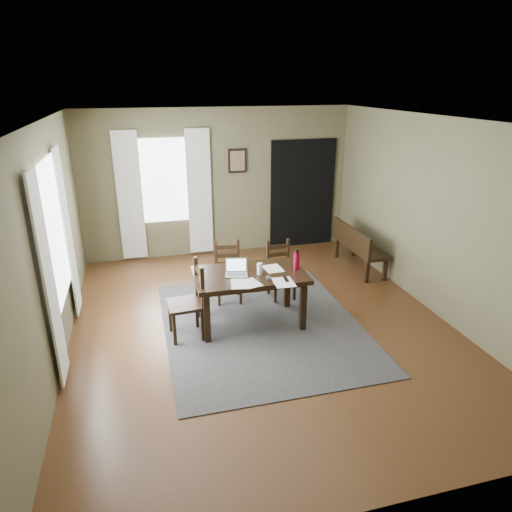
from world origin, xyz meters
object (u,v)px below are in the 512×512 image
object	(u,v)px
chair_back_left	(228,272)
bench	(357,244)
chair_back_right	(281,270)
laptop	(236,270)
dining_table	(250,279)
water_bottle	(296,260)
chair_end	(189,302)

from	to	relation	value
chair_back_left	bench	world-z (taller)	chair_back_left
chair_back_left	bench	xyz separation A→B (m)	(2.43, 0.63, 0.02)
chair_back_right	laptop	size ratio (longest dim) A/B	2.59
chair_back_left	chair_back_right	bearing A→B (deg)	-0.37
dining_table	laptop	size ratio (longest dim) A/B	4.43
chair_back_left	water_bottle	distance (m)	1.21
chair_end	laptop	world-z (taller)	chair_end
chair_back_right	bench	bearing A→B (deg)	20.74
chair_back_left	bench	distance (m)	2.51
chair_back_right	bench	xyz separation A→B (m)	(1.63, 0.72, 0.04)
chair_back_right	water_bottle	world-z (taller)	water_bottle
bench	water_bottle	size ratio (longest dim) A/B	4.88
chair_end	chair_back_left	bearing A→B (deg)	139.09
dining_table	water_bottle	bearing A→B (deg)	-1.64
dining_table	water_bottle	xyz separation A→B (m)	(0.64, -0.03, 0.22)
chair_back_left	chair_end	bearing A→B (deg)	-120.88
bench	laptop	size ratio (longest dim) A/B	4.12
chair_back_left	laptop	xyz separation A→B (m)	(-0.04, -0.77, 0.36)
chair_back_right	chair_end	bearing A→B (deg)	-153.93
chair_end	water_bottle	xyz separation A→B (m)	(1.47, 0.10, 0.38)
dining_table	bench	size ratio (longest dim) A/B	1.08
chair_end	chair_back_right	world-z (taller)	chair_end
bench	water_bottle	distance (m)	2.23
chair_end	chair_back_right	size ratio (longest dim) A/B	1.16
chair_back_right	laptop	bearing A→B (deg)	-143.85
dining_table	chair_end	xyz separation A→B (m)	(-0.83, -0.12, -0.16)
dining_table	chair_back_right	size ratio (longest dim) A/B	1.71
dining_table	bench	bearing A→B (deg)	32.48
chair_back_left	laptop	size ratio (longest dim) A/B	2.69
dining_table	chair_end	size ratio (longest dim) A/B	1.48
laptop	chair_back_left	bearing A→B (deg)	98.97
chair_back_right	dining_table	bearing A→B (deg)	-135.95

